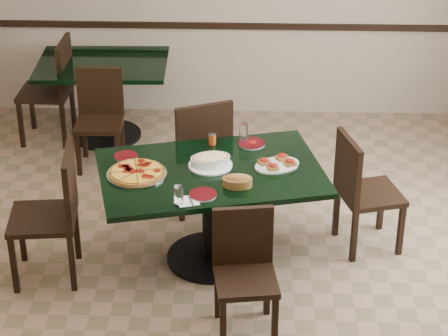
{
  "coord_description": "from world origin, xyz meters",
  "views": [
    {
      "loc": [
        0.24,
        -5.29,
        3.68
      ],
      "look_at": [
        0.06,
        0.0,
        0.82
      ],
      "focal_mm": 70.0,
      "sensor_mm": 36.0,
      "label": 1
    }
  ],
  "objects_px": {
    "back_chair_near": "(100,113)",
    "pepperoni_pizza": "(137,173)",
    "chair_right": "(360,187)",
    "bruschetta_platter": "(277,163)",
    "chair_far": "(200,149)",
    "chair_near": "(245,265)",
    "back_chair_left": "(54,84)",
    "back_table": "(104,85)",
    "lasagna_casserole": "(210,160)",
    "main_table": "(211,193)",
    "chair_left": "(55,208)",
    "bread_basket": "(238,181)"
  },
  "relations": [
    {
      "from": "pepperoni_pizza",
      "to": "back_chair_left",
      "type": "bearing_deg",
      "value": 116.62
    },
    {
      "from": "back_chair_left",
      "to": "bruschetta_platter",
      "type": "height_order",
      "value": "back_chair_left"
    },
    {
      "from": "back_chair_near",
      "to": "bread_basket",
      "type": "distance_m",
      "value": 2.15
    },
    {
      "from": "main_table",
      "to": "chair_right",
      "type": "distance_m",
      "value": 1.11
    },
    {
      "from": "chair_near",
      "to": "chair_far",
      "type": "bearing_deg",
      "value": 96.09
    },
    {
      "from": "chair_near",
      "to": "back_chair_left",
      "type": "distance_m",
      "value": 3.26
    },
    {
      "from": "chair_far",
      "to": "chair_left",
      "type": "relative_size",
      "value": 0.99
    },
    {
      "from": "back_chair_left",
      "to": "bread_basket",
      "type": "bearing_deg",
      "value": 40.12
    },
    {
      "from": "chair_left",
      "to": "chair_right",
      "type": "bearing_deg",
      "value": 95.65
    },
    {
      "from": "lasagna_casserole",
      "to": "back_chair_near",
      "type": "bearing_deg",
      "value": 109.79
    },
    {
      "from": "main_table",
      "to": "back_chair_left",
      "type": "relative_size",
      "value": 1.79
    },
    {
      "from": "back_chair_left",
      "to": "pepperoni_pizza",
      "type": "bearing_deg",
      "value": 28.29
    },
    {
      "from": "chair_far",
      "to": "back_chair_left",
      "type": "distance_m",
      "value": 1.89
    },
    {
      "from": "back_chair_near",
      "to": "pepperoni_pizza",
      "type": "bearing_deg",
      "value": -73.07
    },
    {
      "from": "chair_far",
      "to": "lasagna_casserole",
      "type": "relative_size",
      "value": 3.03
    },
    {
      "from": "chair_left",
      "to": "lasagna_casserole",
      "type": "relative_size",
      "value": 3.05
    },
    {
      "from": "bread_basket",
      "to": "chair_left",
      "type": "bearing_deg",
      "value": 179.86
    },
    {
      "from": "chair_near",
      "to": "lasagna_casserole",
      "type": "bearing_deg",
      "value": 99.3
    },
    {
      "from": "back_chair_left",
      "to": "back_table",
      "type": "bearing_deg",
      "value": 99.44
    },
    {
      "from": "back_chair_near",
      "to": "lasagna_casserole",
      "type": "relative_size",
      "value": 2.67
    },
    {
      "from": "lasagna_casserole",
      "to": "chair_right",
      "type": "bearing_deg",
      "value": -8.17
    },
    {
      "from": "chair_right",
      "to": "lasagna_casserole",
      "type": "distance_m",
      "value": 1.14
    },
    {
      "from": "back_chair_near",
      "to": "bruschetta_platter",
      "type": "distance_m",
      "value": 2.11
    },
    {
      "from": "chair_left",
      "to": "main_table",
      "type": "bearing_deg",
      "value": 96.07
    },
    {
      "from": "lasagna_casserole",
      "to": "chair_far",
      "type": "bearing_deg",
      "value": 84.13
    },
    {
      "from": "chair_far",
      "to": "chair_near",
      "type": "bearing_deg",
      "value": 81.76
    },
    {
      "from": "main_table",
      "to": "back_chair_left",
      "type": "height_order",
      "value": "back_chair_left"
    },
    {
      "from": "chair_left",
      "to": "lasagna_casserole",
      "type": "bearing_deg",
      "value": 99.5
    },
    {
      "from": "back_chair_left",
      "to": "main_table",
      "type": "bearing_deg",
      "value": 39.75
    },
    {
      "from": "chair_left",
      "to": "bread_basket",
      "type": "height_order",
      "value": "chair_left"
    },
    {
      "from": "chair_far",
      "to": "chair_near",
      "type": "relative_size",
      "value": 1.17
    },
    {
      "from": "bruschetta_platter",
      "to": "back_table",
      "type": "bearing_deg",
      "value": 101.22
    },
    {
      "from": "chair_near",
      "to": "chair_right",
      "type": "xyz_separation_m",
      "value": [
        0.84,
        0.97,
        0.05
      ]
    },
    {
      "from": "back_chair_near",
      "to": "chair_left",
      "type": "bearing_deg",
      "value": -92.47
    },
    {
      "from": "main_table",
      "to": "back_chair_near",
      "type": "relative_size",
      "value": 2.03
    },
    {
      "from": "back_table",
      "to": "bread_basket",
      "type": "relative_size",
      "value": 5.9
    },
    {
      "from": "main_table",
      "to": "bruschetta_platter",
      "type": "distance_m",
      "value": 0.52
    },
    {
      "from": "chair_left",
      "to": "back_chair_near",
      "type": "distance_m",
      "value": 1.75
    },
    {
      "from": "chair_far",
      "to": "bruschetta_platter",
      "type": "xyz_separation_m",
      "value": [
        0.59,
        -0.64,
        0.22
      ]
    },
    {
      "from": "back_chair_near",
      "to": "back_chair_left",
      "type": "xyz_separation_m",
      "value": [
        -0.49,
        0.45,
        0.07
      ]
    },
    {
      "from": "chair_right",
      "to": "pepperoni_pizza",
      "type": "xyz_separation_m",
      "value": [
        -1.6,
        -0.3,
        0.25
      ]
    },
    {
      "from": "back_table",
      "to": "lasagna_casserole",
      "type": "xyz_separation_m",
      "value": [
        1.08,
        -1.96,
        0.27
      ]
    },
    {
      "from": "chair_near",
      "to": "bruschetta_platter",
      "type": "distance_m",
      "value": 0.91
    },
    {
      "from": "bread_basket",
      "to": "back_table",
      "type": "bearing_deg",
      "value": 118.99
    },
    {
      "from": "back_chair_near",
      "to": "back_table",
      "type": "bearing_deg",
      "value": 93.06
    },
    {
      "from": "pepperoni_pizza",
      "to": "lasagna_casserole",
      "type": "height_order",
      "value": "lasagna_casserole"
    },
    {
      "from": "back_chair_near",
      "to": "bruschetta_platter",
      "type": "xyz_separation_m",
      "value": [
        1.52,
        -1.44,
        0.29
      ]
    },
    {
      "from": "pepperoni_pizza",
      "to": "lasagna_casserole",
      "type": "relative_size",
      "value": 1.31
    },
    {
      "from": "back_table",
      "to": "bruschetta_platter",
      "type": "relative_size",
      "value": 2.98
    },
    {
      "from": "back_chair_near",
      "to": "bread_basket",
      "type": "xyz_separation_m",
      "value": [
        1.24,
        -1.73,
        0.31
      ]
    }
  ]
}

